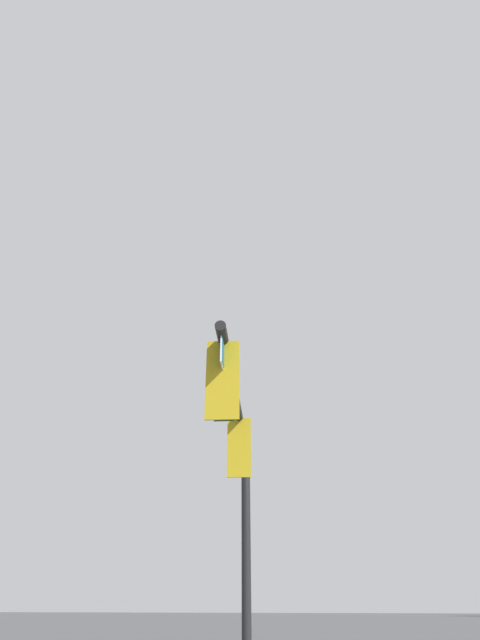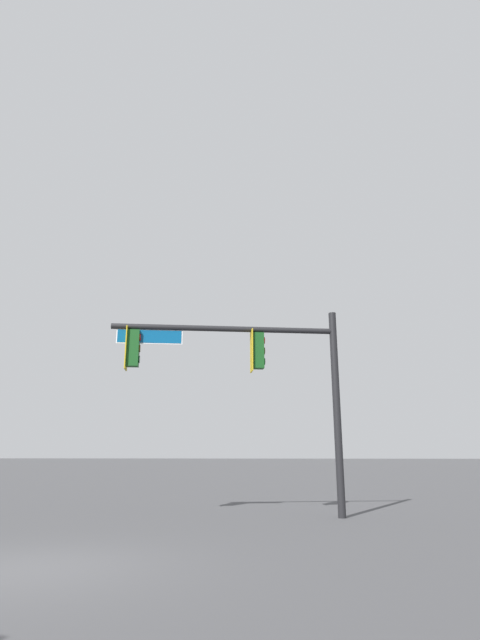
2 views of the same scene
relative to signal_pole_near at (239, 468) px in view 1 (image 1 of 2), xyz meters
The scene contains 1 object.
signal_pole_near is the anchor object (origin of this frame).
Camera 1 is at (7.38, -3.78, 1.78)m, focal length 28.00 mm.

